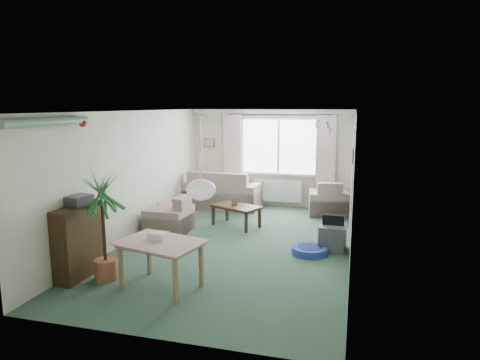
% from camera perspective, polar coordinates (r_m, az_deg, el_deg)
% --- Properties ---
extents(ground, '(6.50, 6.50, 0.00)m').
position_cam_1_polar(ground, '(7.81, -0.58, -8.71)').
color(ground, '#2E4D38').
extents(window, '(1.80, 0.03, 1.30)m').
position_cam_1_polar(window, '(10.56, 5.18, 4.48)').
color(window, white).
extents(curtain_rod, '(2.60, 0.03, 0.03)m').
position_cam_1_polar(curtain_rod, '(10.44, 5.17, 8.65)').
color(curtain_rod, black).
extents(curtain_left, '(0.45, 0.08, 2.00)m').
position_cam_1_polar(curtain_left, '(10.75, -0.99, 3.38)').
color(curtain_left, beige).
extents(curtain_right, '(0.45, 0.08, 2.00)m').
position_cam_1_polar(curtain_right, '(10.36, 11.35, 2.93)').
color(curtain_right, beige).
extents(radiator, '(1.20, 0.10, 0.55)m').
position_cam_1_polar(radiator, '(10.68, 5.05, -1.42)').
color(radiator, white).
extents(doorway, '(0.03, 0.95, 2.00)m').
position_cam_1_polar(doorway, '(9.45, 14.77, 0.49)').
color(doorway, black).
extents(pendant_lamp, '(0.36, 0.36, 0.36)m').
position_cam_1_polar(pendant_lamp, '(5.25, -5.24, -1.28)').
color(pendant_lamp, white).
extents(tinsel_garland, '(1.60, 1.60, 0.12)m').
position_cam_1_polar(tinsel_garland, '(6.22, -24.17, 7.07)').
color(tinsel_garland, '#196626').
extents(bauble_cluster_a, '(0.20, 0.20, 0.20)m').
position_cam_1_polar(bauble_cluster_a, '(8.07, 10.17, 7.81)').
color(bauble_cluster_a, silver).
extents(bauble_cluster_b, '(0.20, 0.20, 0.20)m').
position_cam_1_polar(bauble_cluster_b, '(6.85, 11.81, 7.40)').
color(bauble_cluster_b, silver).
extents(wall_picture_back, '(0.28, 0.03, 0.22)m').
position_cam_1_polar(wall_picture_back, '(11.01, -4.12, 4.97)').
color(wall_picture_back, brown).
extents(wall_picture_right, '(0.03, 0.24, 0.30)m').
position_cam_1_polar(wall_picture_right, '(8.39, 14.85, 3.12)').
color(wall_picture_right, brown).
extents(sofa, '(1.88, 1.03, 0.92)m').
position_cam_1_polar(sofa, '(10.55, -2.33, -1.19)').
color(sofa, beige).
rests_on(sofa, ground).
extents(armchair_corner, '(0.99, 0.95, 0.79)m').
position_cam_1_polar(armchair_corner, '(10.09, 11.74, -2.29)').
color(armchair_corner, beige).
rests_on(armchair_corner, ground).
extents(armchair_left, '(0.79, 0.83, 0.74)m').
position_cam_1_polar(armchair_left, '(8.61, -9.45, -4.51)').
color(armchair_left, beige).
rests_on(armchair_left, ground).
extents(coffee_table, '(1.13, 0.90, 0.44)m').
position_cam_1_polar(coffee_table, '(8.94, -0.52, -4.80)').
color(coffee_table, black).
rests_on(coffee_table, ground).
extents(photo_frame, '(0.12, 0.05, 0.16)m').
position_cam_1_polar(photo_frame, '(8.90, -0.74, -2.88)').
color(photo_frame, brown).
rests_on(photo_frame, coffee_table).
extents(bookshelf, '(0.30, 0.88, 1.06)m').
position_cam_1_polar(bookshelf, '(6.74, -20.70, -7.69)').
color(bookshelf, black).
rests_on(bookshelf, ground).
extents(hifi_box, '(0.33, 0.39, 0.14)m').
position_cam_1_polar(hifi_box, '(6.66, -20.73, -2.53)').
color(hifi_box, '#333438').
rests_on(hifi_box, bookshelf).
extents(houseplant, '(0.81, 0.81, 1.60)m').
position_cam_1_polar(houseplant, '(6.43, -17.74, -5.86)').
color(houseplant, '#22632F').
rests_on(houseplant, ground).
extents(dining_table, '(1.16, 0.91, 0.64)m').
position_cam_1_polar(dining_table, '(6.11, -10.48, -11.10)').
color(dining_table, tan).
rests_on(dining_table, ground).
extents(gift_box, '(0.27, 0.20, 0.12)m').
position_cam_1_polar(gift_box, '(6.08, -10.88, -7.41)').
color(gift_box, white).
rests_on(gift_box, dining_table).
extents(tv_cube, '(0.47, 0.52, 0.45)m').
position_cam_1_polar(tv_cube, '(7.69, 12.26, -7.49)').
color(tv_cube, '#38383D').
rests_on(tv_cube, ground).
extents(pet_bed, '(0.63, 0.63, 0.12)m').
position_cam_1_polar(pet_bed, '(7.47, 9.26, -9.23)').
color(pet_bed, '#214198').
rests_on(pet_bed, ground).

